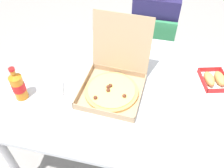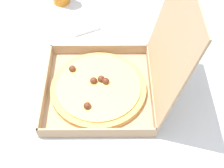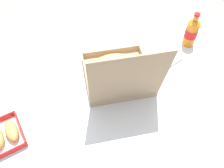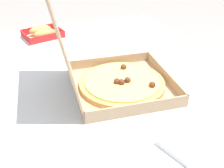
% 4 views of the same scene
% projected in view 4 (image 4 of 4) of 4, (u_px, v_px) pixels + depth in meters
% --- Properties ---
extents(dining_table, '(1.42, 1.05, 0.74)m').
position_uv_depth(dining_table, '(97.00, 96.00, 1.06)').
color(dining_table, silver).
rests_on(dining_table, ground_plane).
extents(pizza_box_open, '(0.37, 0.44, 0.39)m').
position_uv_depth(pizza_box_open, '(112.00, 76.00, 0.96)').
color(pizza_box_open, tan).
rests_on(pizza_box_open, dining_table).
extents(bread_side_box, '(0.20, 0.22, 0.06)m').
position_uv_depth(bread_side_box, '(43.00, 33.00, 1.40)').
color(bread_side_box, white).
rests_on(bread_side_box, dining_table).
extents(napkin_pile, '(0.14, 0.14, 0.02)m').
position_uv_depth(napkin_pile, '(184.00, 144.00, 0.73)').
color(napkin_pile, white).
rests_on(napkin_pile, dining_table).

